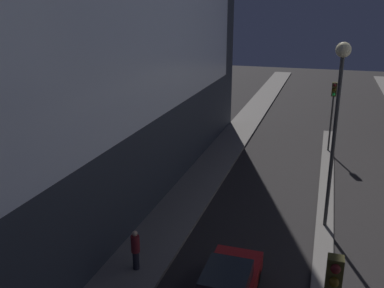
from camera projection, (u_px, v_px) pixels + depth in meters
median_strip at (325, 213)px, 20.30m from camera, size 0.76×28.85×0.14m
traffic_light_mid at (333, 101)px, 27.88m from camera, size 0.32×0.42×4.62m
street_lamp at (339, 95)px, 17.31m from camera, size 0.61×0.61×7.99m
car_left_lane at (227, 287)px, 13.93m from camera, size 1.70×4.05×1.49m
pedestrian_on_left_sidewalk at (135, 249)px, 15.64m from camera, size 0.32×0.32×1.58m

